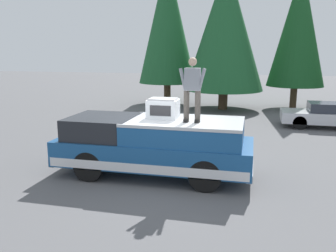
{
  "coord_description": "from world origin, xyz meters",
  "views": [
    {
      "loc": [
        -8.95,
        -2.18,
        3.51
      ],
      "look_at": [
        0.85,
        0.18,
        1.35
      ],
      "focal_mm": 37.71,
      "sensor_mm": 36.0,
      "label": 1
    }
  ],
  "objects_px": {
    "pickup_truck": "(154,146)",
    "parked_car_silver": "(328,115)",
    "compressor_unit": "(163,108)",
    "person_on_truck_bed": "(192,88)"
  },
  "relations": [
    {
      "from": "person_on_truck_bed",
      "to": "parked_car_silver",
      "type": "height_order",
      "value": "person_on_truck_bed"
    },
    {
      "from": "compressor_unit",
      "to": "parked_car_silver",
      "type": "xyz_separation_m",
      "value": [
        7.89,
        -5.85,
        -1.35
      ]
    },
    {
      "from": "compressor_unit",
      "to": "person_on_truck_bed",
      "type": "relative_size",
      "value": 0.5
    },
    {
      "from": "compressor_unit",
      "to": "parked_car_silver",
      "type": "height_order",
      "value": "compressor_unit"
    },
    {
      "from": "person_on_truck_bed",
      "to": "pickup_truck",
      "type": "bearing_deg",
      "value": 79.8
    },
    {
      "from": "pickup_truck",
      "to": "compressor_unit",
      "type": "height_order",
      "value": "compressor_unit"
    },
    {
      "from": "pickup_truck",
      "to": "parked_car_silver",
      "type": "relative_size",
      "value": 1.35
    },
    {
      "from": "pickup_truck",
      "to": "compressor_unit",
      "type": "xyz_separation_m",
      "value": [
        0.15,
        -0.24,
        1.05
      ]
    },
    {
      "from": "compressor_unit",
      "to": "person_on_truck_bed",
      "type": "bearing_deg",
      "value": -111.94
    },
    {
      "from": "parked_car_silver",
      "to": "pickup_truck",
      "type": "bearing_deg",
      "value": 142.87
    }
  ]
}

